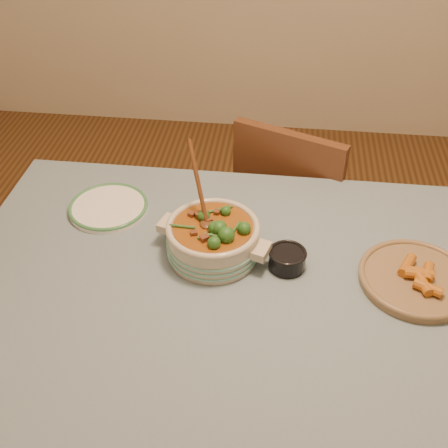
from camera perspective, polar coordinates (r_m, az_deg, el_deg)
name	(u,v)px	position (r m, az deg, el deg)	size (l,w,h in m)	color
floor	(254,443)	(2.09, 3.03, -21.31)	(4.50, 4.50, 0.00)	#462714
dining_table	(262,313)	(1.55, 3.85, -8.98)	(1.68, 1.08, 0.76)	brown
stew_casserole	(213,236)	(1.54, -1.13, -1.27)	(0.33, 0.31, 0.31)	beige
white_plate	(108,207)	(1.77, -11.66, 1.70)	(0.31, 0.31, 0.02)	white
condiment_bowl	(287,258)	(1.53, 6.44, -3.47)	(0.13, 0.13, 0.06)	black
fried_plate	(416,277)	(1.57, 18.93, -5.14)	(0.36, 0.36, 0.05)	#7D6245
chair_far	(294,207)	(2.20, 7.12, 1.73)	(0.53, 0.53, 0.88)	brown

